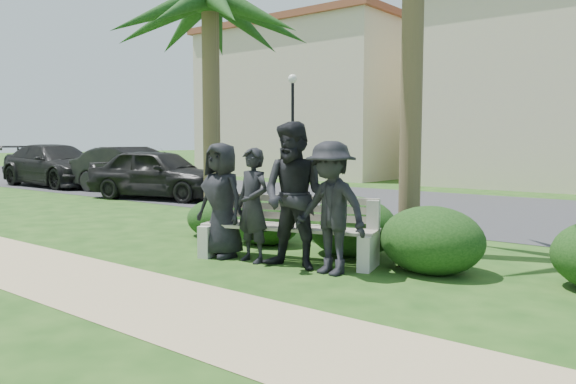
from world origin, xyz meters
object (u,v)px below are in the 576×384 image
man_b (253,205)px  car_c (56,165)px  street_lamp (293,109)px  car_b (133,170)px  man_d (331,208)px  man_a (221,200)px  car_a (159,174)px  palm_left (210,2)px  park_bench (288,233)px  man_c (295,196)px

man_b → car_c: size_ratio=0.29×
street_lamp → car_b: 6.85m
man_d → car_c: 16.71m
man_a → man_d: man_d is taller
car_a → man_b: bearing=-134.3°
car_a → car_b: (-2.43, 0.84, 0.01)m
palm_left → park_bench: bearing=-23.7°
park_bench → car_a: size_ratio=0.62×
man_b → man_c: bearing=8.4°
street_lamp → car_b: bearing=-105.8°
man_c → street_lamp: bearing=118.6°
street_lamp → man_a: (8.00, -11.75, -2.12)m
park_bench → car_c: size_ratio=0.50×
man_c → park_bench: bearing=129.6°
park_bench → man_c: size_ratio=1.38×
street_lamp → car_a: bearing=-84.7°
street_lamp → car_b: (-1.77, -6.24, -2.20)m
man_a → car_c: (-14.08, 5.22, -0.05)m
palm_left → car_a: size_ratio=1.19×
park_bench → man_b: (-0.35, -0.34, 0.39)m
man_a → palm_left: 4.18m
car_b → park_bench: bearing=-122.7°
palm_left → car_a: (-5.46, 3.06, -3.46)m
car_c → street_lamp: bearing=-42.8°
car_b → car_c: car_c is taller
man_c → man_b: bearing=172.6°
man_a → car_a: size_ratio=0.38×
street_lamp → man_b: size_ratio=2.71×
street_lamp → man_c: street_lamp is taller
palm_left → street_lamp: bearing=121.1°
man_b → car_a: (-7.92, 4.64, -0.05)m
car_c → man_a: bearing=-110.2°
street_lamp → park_bench: (8.93, -11.38, -2.55)m
man_b → car_a: 9.19m
man_b → car_b: bearing=158.0°
man_c → car_b: 12.34m
man_c → car_c: 16.23m
man_c → palm_left: 4.80m
man_c → man_d: 0.55m
man_b → man_c: man_c is taller
park_bench → car_b: 11.88m
man_b → car_c: (-14.67, 5.20, -0.01)m
park_bench → man_a: 1.09m
man_b → man_d: (1.24, 0.08, 0.05)m
car_b → car_c: size_ratio=0.84×
man_a → car_a: (-7.34, 4.67, -0.09)m
man_b → man_c: (0.71, 0.03, 0.17)m
car_b → car_a: bearing=-116.1°
park_bench → palm_left: bearing=139.6°
street_lamp → car_a: street_lamp is taller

